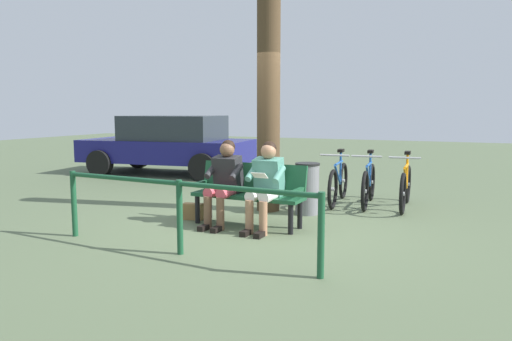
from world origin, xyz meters
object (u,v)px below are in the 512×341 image
Objects in this scene: handbag at (193,211)px; bicycle_purple at (369,185)px; bicycle_green at (406,187)px; bicycle_orange at (338,183)px; bench at (250,189)px; tree_trunk at (269,105)px; litter_bin at (307,188)px; parked_car at (169,143)px; person_reading at (266,181)px; person_companion at (224,178)px.

bicycle_purple reaches higher than handbag.
bicycle_green and bicycle_orange have the same top height.
handbag is (0.91, 0.05, -0.39)m from bench.
tree_trunk is 4.23× the size of litter_bin.
bench is 1.14m from litter_bin.
parked_car is (5.39, -2.08, 0.41)m from bicycle_purple.
person_reading reaches higher than bicycle_purple.
bicycle_orange is at bearing -103.11° from litter_bin.
bench is 2.01× the size of litter_bin.
bicycle_green is 0.60m from bicycle_purple.
tree_trunk is 0.78× the size of parked_car.
bicycle_green reaches higher than handbag.
handbag is at bearing 121.05° from parked_car.
person_companion is at bearing 27.19° from bench.
bicycle_orange is at bearing -114.53° from person_companion.
bicycle_orange is (-1.09, -2.18, -0.30)m from person_companion.
handbag is at bearing -3.91° from person_reading.
handbag is at bearing -8.07° from person_companion.
parked_car is (4.42, -4.31, 0.11)m from person_reading.
litter_bin is (-0.85, -1.15, -0.26)m from person_companion.
bicycle_orange is (0.51, 0.02, 0.00)m from bicycle_purple.
litter_bin is 0.48× the size of bicycle_green.
handbag is 2.05m from tree_trunk.
person_companion is at bearing 169.81° from handbag.
litter_bin is at bearing -124.42° from person_companion.
person_companion reaches higher than bicycle_orange.
bicycle_orange is at bearing -91.67° from bicycle_purple.
tree_trunk is at bearing -126.34° from handbag.
tree_trunk is at bearing -80.40° from bench.
bicycle_green is at bearing -123.02° from person_reading.
litter_bin is 0.48× the size of bicycle_orange.
tree_trunk is 2.02× the size of bicycle_purple.
bench is 0.39m from person_reading.
bicycle_purple reaches higher than litter_bin.
person_reading is at bearing 79.68° from litter_bin.
bicycle_purple is 0.38× the size of parked_car.
handbag is at bearing -42.85° from bicycle_orange.
tree_trunk is 2.64m from bicycle_green.
bicycle_orange is (-0.90, -1.02, -1.34)m from tree_trunk.
person_companion is 0.27× the size of parked_car.
litter_bin is at bearing -16.99° from bicycle_orange.
litter_bin is at bearing -115.74° from bench.
handbag is 3.50m from bicycle_green.
person_companion is at bearing 80.56° from tree_trunk.
bicycle_green is 1.00× the size of bicycle_orange.
tree_trunk is at bearing -58.07° from bicycle_purple.
handbag is 0.18× the size of bicycle_purple.
handbag is at bearing -50.69° from bicycle_purple.
litter_bin is 1.72m from bicycle_green.
bicycle_orange is (-0.24, -1.02, -0.04)m from litter_bin.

